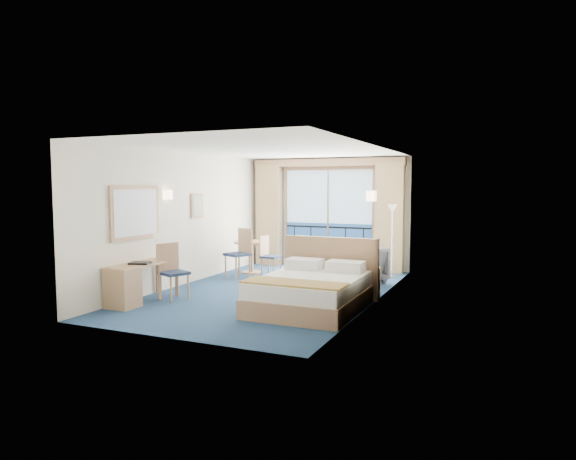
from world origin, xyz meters
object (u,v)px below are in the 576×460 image
object	(u,v)px
round_table	(251,249)
table_chair_b	(241,250)
nightstand	(367,282)
desk_chair	(171,268)
table_chair_a	(268,253)
floor_lamp	(392,222)
desk	(127,284)
armchair	(361,264)
bed	(312,291)

from	to	relation	value
round_table	table_chair_b	world-z (taller)	table_chair_b
nightstand	round_table	xyz separation A→B (m)	(-3.12, 1.44, 0.29)
desk_chair	table_chair_a	world-z (taller)	desk_chair
desk_chair	round_table	xyz separation A→B (m)	(0.04, 2.99, -0.00)
floor_lamp	desk	bearing A→B (deg)	-128.09
armchair	table_chair_a	distance (m)	2.17
bed	round_table	world-z (taller)	bed
round_table	desk_chair	bearing A→B (deg)	-90.76
desk	table_chair_a	bearing A→B (deg)	76.34
bed	armchair	size ratio (longest dim) A/B	2.44
table_chair_a	table_chair_b	bearing A→B (deg)	140.41
armchair	round_table	world-z (taller)	armchair
floor_lamp	round_table	world-z (taller)	floor_lamp
nightstand	desk	distance (m)	4.21
nightstand	round_table	world-z (taller)	round_table
round_table	table_chair_a	distance (m)	0.51
armchair	round_table	size ratio (longest dim) A/B	1.04
table_chair_a	table_chair_b	size ratio (longest dim) A/B	0.83
armchair	desk	world-z (taller)	armchair
nightstand	floor_lamp	xyz separation A→B (m)	(-0.02, 2.15, 0.95)
armchair	floor_lamp	size ratio (longest dim) A/B	0.53
bed	desk	distance (m)	3.10
table_chair_b	table_chair_a	bearing A→B (deg)	68.65
table_chair_a	nightstand	bearing A→B (deg)	-111.83
armchair	desk	distance (m)	4.73
desk_chair	table_chair_b	xyz separation A→B (m)	(0.09, 2.40, 0.05)
table_chair_b	desk	bearing A→B (deg)	-75.15
floor_lamp	desk	world-z (taller)	floor_lamp
desk	round_table	distance (m)	3.78
desk	table_chair_b	size ratio (longest dim) A/B	1.34
nightstand	armchair	world-z (taller)	armchair
bed	armchair	world-z (taller)	bed
armchair	table_chair_b	distance (m)	2.65
desk	armchair	bearing A→B (deg)	50.00
bed	table_chair_a	bearing A→B (deg)	128.41
armchair	table_chair_b	xyz separation A→B (m)	(-2.60, -0.46, 0.22)
nightstand	table_chair_a	xyz separation A→B (m)	(-2.63, 1.30, 0.23)
nightstand	table_chair_b	world-z (taller)	table_chair_b
round_table	table_chair_a	xyz separation A→B (m)	(0.49, -0.14, -0.06)
table_chair_a	table_chair_b	xyz separation A→B (m)	(-0.44, -0.46, 0.11)
bed	round_table	distance (m)	3.71
floor_lamp	armchair	bearing A→B (deg)	-118.53
table_chair_b	bed	bearing A→B (deg)	-17.74
armchair	desk	bearing A→B (deg)	-1.74
nightstand	floor_lamp	distance (m)	2.35
bed	round_table	bearing A→B (deg)	133.04
desk	desk_chair	size ratio (longest dim) A/B	1.46
armchair	desk	size ratio (longest dim) A/B	0.59
desk	table_chair_b	xyz separation A→B (m)	(0.44, 3.16, 0.23)
nightstand	table_chair_b	distance (m)	3.21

